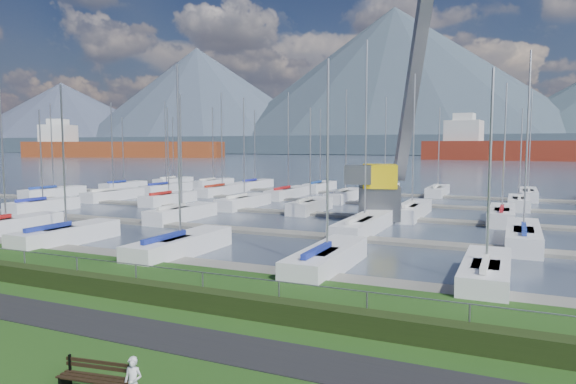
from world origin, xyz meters
The scene contains 13 objects.
path centered at (0.00, -3.00, 0.01)m, with size 160.00×2.00×0.04m, color black.
water centered at (0.00, 260.00, -0.40)m, with size 800.00×540.00×0.20m, color #3E495B.
hedge centered at (0.00, -0.40, 0.35)m, with size 80.00×0.70×0.70m, color black.
fence centered at (0.00, 0.00, 1.20)m, with size 0.04×0.04×80.00m, color gray.
foothill centered at (0.00, 330.00, 6.00)m, with size 900.00×80.00×12.00m, color #3E4D5B.
mountains centered at (7.35, 404.62, 46.68)m, with size 1190.00×360.00×115.00m.
docks centered at (0.00, 26.00, -0.22)m, with size 90.00×41.60×0.25m.
bench_right centered at (3.51, -6.64, 0.42)m, with size 1.84×0.69×0.85m.
person centered at (4.47, -6.53, 0.60)m, with size 0.44×0.29×1.20m, color silver.
crane centered at (2.73, 25.90, 5.33)m, with size 7.11×13.11×22.35m.
cargo_ship_west centered at (-172.88, 186.95, 3.54)m, with size 99.79×48.19×21.50m.
cargo_ship_mid centered at (23.30, 209.71, 3.51)m, with size 104.33×26.32×21.50m.
sailboat_fleet centered at (-1.58, 29.42, 5.31)m, with size 75.74×49.73×13.27m.
Camera 1 is at (12.04, -15.12, 5.71)m, focal length 32.00 mm.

